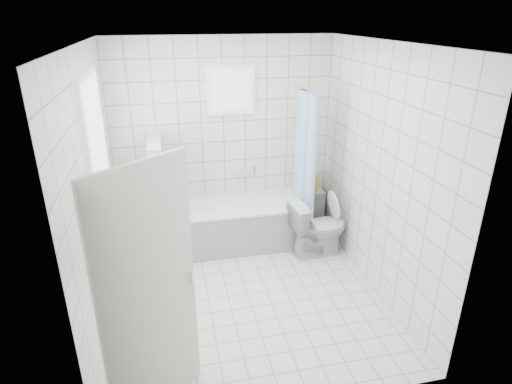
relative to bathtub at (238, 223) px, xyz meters
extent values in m
plane|color=white|center=(-0.09, -1.12, -0.29)|extent=(3.00, 3.00, 0.00)
plane|color=white|center=(-0.09, -1.12, 2.31)|extent=(3.00, 3.00, 0.00)
cube|color=white|center=(-0.09, 0.38, 1.01)|extent=(2.80, 0.02, 2.60)
cube|color=white|center=(-0.09, -2.62, 1.01)|extent=(2.80, 0.02, 2.60)
cube|color=white|center=(-1.49, -1.12, 1.01)|extent=(0.02, 3.00, 2.60)
cube|color=white|center=(1.31, -1.12, 1.01)|extent=(0.02, 3.00, 2.60)
cube|color=white|center=(-1.45, -0.82, 1.31)|extent=(0.01, 0.90, 1.40)
cube|color=white|center=(0.01, 0.33, 1.66)|extent=(0.50, 0.01, 0.50)
cube|color=white|center=(-1.40, -0.82, 0.57)|extent=(0.18, 1.02, 0.08)
cube|color=silver|center=(-1.03, -2.36, 0.71)|extent=(0.65, 0.53, 2.00)
cube|color=white|center=(0.00, 0.00, -0.02)|extent=(1.77, 0.75, 0.55)
cube|color=white|center=(0.00, 0.00, 0.27)|extent=(1.79, 0.77, 0.03)
cube|color=white|center=(-0.96, -0.05, 0.46)|extent=(0.15, 0.85, 1.50)
cube|color=white|center=(1.06, 0.25, -0.02)|extent=(0.40, 0.24, 0.55)
imported|color=silver|center=(0.94, -0.47, 0.08)|extent=(0.75, 0.47, 0.73)
cylinder|color=silver|center=(0.84, -0.02, 1.71)|extent=(0.02, 0.80, 0.02)
cube|color=silver|center=(0.10, 0.33, 0.56)|extent=(0.18, 0.06, 0.06)
imported|color=#2BB4C4|center=(-1.39, -1.03, 0.70)|extent=(0.10, 0.10, 0.17)
imported|color=white|center=(-1.39, -0.72, 0.74)|extent=(0.14, 0.14, 0.26)
imported|color=silver|center=(-1.39, -0.82, 0.69)|extent=(0.18, 0.18, 0.16)
imported|color=#CA4E72|center=(-1.39, -1.17, 0.77)|extent=(0.14, 0.14, 0.32)
imported|color=#B75B94|center=(-1.39, -0.54, 0.71)|extent=(0.11, 0.11, 0.19)
cylinder|color=blue|center=(1.12, 0.27, 0.38)|extent=(0.06, 0.06, 0.24)
cylinder|color=yellow|center=(1.13, 0.19, 0.40)|extent=(0.06, 0.06, 0.28)
cylinder|color=red|center=(1.03, 0.28, 0.38)|extent=(0.06, 0.06, 0.23)
cylinder|color=#1DAE5A|center=(1.04, 0.16, 0.38)|extent=(0.06, 0.06, 0.24)
camera|label=1|loc=(-0.83, -4.92, 2.55)|focal=30.00mm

